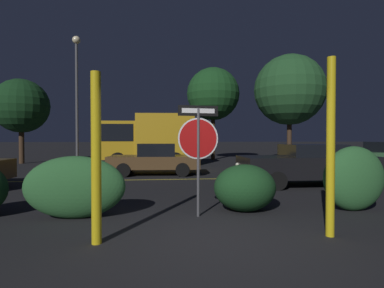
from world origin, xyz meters
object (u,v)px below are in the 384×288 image
at_px(yellow_pole_left, 96,158).
at_px(hedge_bush_3, 354,178).
at_px(passing_car_2, 155,159).
at_px(delivery_truck, 148,138).
at_px(tree_1, 290,90).
at_px(stop_sign, 198,139).
at_px(hedge_bush_1, 75,187).
at_px(tree_2, 213,94).
at_px(yellow_pole_right, 331,147).
at_px(passing_car_3, 308,164).
at_px(hedge_bush_2, 245,188).
at_px(tree_0, 21,106).
at_px(street_lamp, 77,82).

xyz_separation_m(yellow_pole_left, hedge_bush_3, (5.38, 1.59, -0.61)).
height_order(passing_car_2, delivery_truck, delivery_truck).
height_order(yellow_pole_left, tree_1, tree_1).
distance_m(stop_sign, hedge_bush_3, 3.71).
bearing_deg(yellow_pole_left, delivery_truck, 89.16).
bearing_deg(hedge_bush_1, tree_2, 70.62).
xyz_separation_m(yellow_pole_right, delivery_truck, (-3.64, 13.72, 0.18)).
distance_m(passing_car_3, tree_2, 13.53).
bearing_deg(hedge_bush_1, hedge_bush_2, 3.90).
xyz_separation_m(hedge_bush_1, passing_car_3, (6.93, 3.65, 0.09)).
bearing_deg(hedge_bush_1, yellow_pole_right, -19.36).
distance_m(yellow_pole_left, tree_0, 17.90).
xyz_separation_m(yellow_pole_right, hedge_bush_2, (-0.94, 1.87, -0.98)).
distance_m(street_lamp, tree_0, 4.68).
xyz_separation_m(stop_sign, passing_car_3, (4.38, 3.76, -0.90)).
relative_size(yellow_pole_left, tree_0, 0.49).
height_order(tree_1, tree_2, tree_1).
xyz_separation_m(passing_car_2, tree_0, (-8.80, 6.87, 3.05)).
relative_size(hedge_bush_3, tree_1, 0.20).
bearing_deg(passing_car_2, hedge_bush_2, -160.47).
relative_size(hedge_bush_1, passing_car_2, 0.49).
bearing_deg(hedge_bush_2, stop_sign, -162.01).
bearing_deg(tree_2, tree_1, -31.87).
relative_size(yellow_pole_left, hedge_bush_2, 1.91).
relative_size(hedge_bush_2, tree_0, 0.25).
xyz_separation_m(hedge_bush_2, tree_0, (-10.95, 13.98, 3.22)).
bearing_deg(delivery_truck, passing_car_3, -141.58).
bearing_deg(tree_1, passing_car_3, -110.45).
distance_m(hedge_bush_3, passing_car_3, 3.71).
relative_size(stop_sign, yellow_pole_left, 0.87).
bearing_deg(street_lamp, hedge_bush_2, -60.08).
bearing_deg(passing_car_2, yellow_pole_right, -158.29).
xyz_separation_m(tree_1, tree_2, (-4.80, 2.99, 0.08)).
height_order(yellow_pole_left, hedge_bush_1, yellow_pole_left).
distance_m(yellow_pole_left, delivery_truck, 13.68).
bearing_deg(hedge_bush_1, passing_car_2, 78.44).
bearing_deg(yellow_pole_left, yellow_pole_right, -0.67).
relative_size(yellow_pole_left, tree_2, 0.38).
distance_m(passing_car_3, street_lamp, 14.00).
bearing_deg(hedge_bush_1, passing_car_3, 27.77).
bearing_deg(hedge_bush_2, tree_2, 82.54).
xyz_separation_m(hedge_bush_1, street_lamp, (-3.25, 12.25, 4.39)).
xyz_separation_m(yellow_pole_left, tree_1, (9.82, 15.01, 3.62)).
xyz_separation_m(passing_car_2, delivery_truck, (-0.55, 4.74, 0.99)).
distance_m(stop_sign, yellow_pole_right, 2.55).
bearing_deg(delivery_truck, stop_sign, -169.38).
distance_m(passing_car_2, passing_car_3, 6.57).
height_order(passing_car_2, passing_car_3, passing_car_3).
xyz_separation_m(stop_sign, hedge_bush_3, (3.59, 0.13, -0.91)).
bearing_deg(stop_sign, hedge_bush_3, -5.32).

